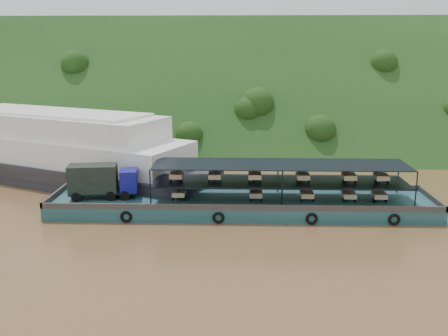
{
  "coord_description": "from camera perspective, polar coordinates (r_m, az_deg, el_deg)",
  "views": [
    {
      "loc": [
        -0.54,
        -45.05,
        14.73
      ],
      "look_at": [
        -2.0,
        3.0,
        3.2
      ],
      "focal_mm": 40.0,
      "sensor_mm": 36.0,
      "label": 1
    }
  ],
  "objects": [
    {
      "name": "cargo_barge",
      "position": [
        46.26,
        1.0,
        -3.67
      ],
      "size": [
        35.0,
        7.18,
        4.54
      ],
      "color": "#133D44",
      "rests_on": "ground"
    },
    {
      "name": "hillside",
      "position": [
        82.37,
        2.09,
        3.18
      ],
      "size": [
        140.0,
        39.6,
        39.6
      ],
      "primitive_type": "cube",
      "rotation": [
        0.79,
        0.0,
        0.0
      ],
      "color": "#153714",
      "rests_on": "ground"
    },
    {
      "name": "ground",
      "position": [
        47.4,
        2.31,
        -4.63
      ],
      "size": [
        160.0,
        160.0,
        0.0
      ],
      "primitive_type": "plane",
      "color": "brown",
      "rests_on": "ground"
    },
    {
      "name": "passenger_ferry",
      "position": [
        60.72,
        -18.83,
        2.02
      ],
      "size": [
        39.42,
        25.01,
        7.88
      ],
      "rotation": [
        0.0,
        0.0,
        -0.43
      ],
      "color": "black",
      "rests_on": "ground"
    }
  ]
}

